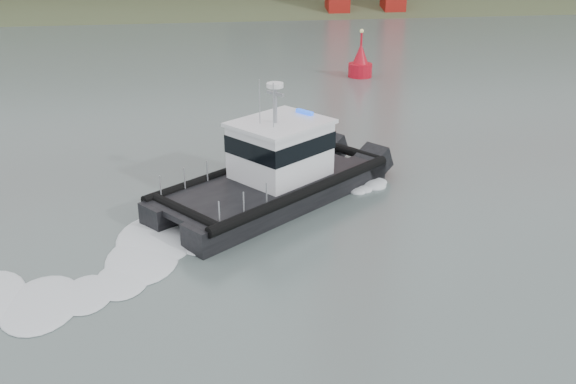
% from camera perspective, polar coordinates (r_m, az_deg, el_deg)
% --- Properties ---
extents(ground, '(400.00, 400.00, 0.00)m').
position_cam_1_polar(ground, '(19.95, -0.57, -16.06)').
color(ground, '#4A5855').
rests_on(ground, ground).
extents(patrol_boat, '(12.40, 11.01, 5.94)m').
position_cam_1_polar(patrol_boat, '(30.65, -1.16, 1.90)').
color(patrol_boat, black).
rests_on(patrol_boat, ground).
extents(nav_buoy, '(2.05, 2.05, 4.27)m').
position_cam_1_polar(nav_buoy, '(56.25, 6.45, 11.27)').
color(nav_buoy, red).
rests_on(nav_buoy, ground).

